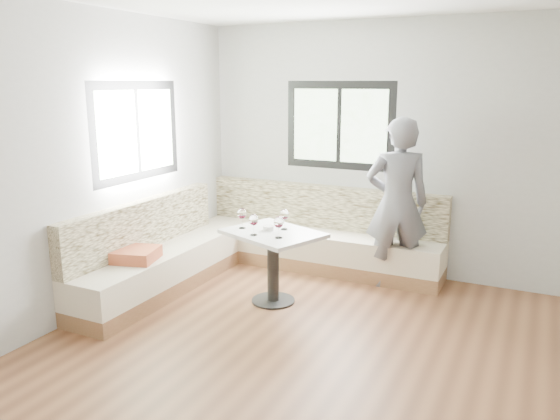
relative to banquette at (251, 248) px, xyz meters
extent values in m
cube|color=brown|center=(1.59, -1.63, -0.33)|extent=(5.00, 5.00, 0.01)
cube|color=#B7B7B2|center=(1.59, 0.87, 1.07)|extent=(5.00, 0.01, 2.80)
cube|color=#B7B7B2|center=(1.59, -4.13, 1.07)|extent=(5.00, 0.01, 2.80)
cube|color=#B7B7B2|center=(-0.91, -1.63, 1.07)|extent=(0.01, 5.00, 2.80)
cube|color=black|center=(0.69, 0.86, 1.32)|extent=(1.30, 0.02, 1.00)
cube|color=black|center=(-0.90, -0.73, 1.32)|extent=(0.02, 1.30, 1.00)
cube|color=#916542|center=(0.54, 0.60, -0.25)|extent=(2.90, 0.55, 0.16)
cube|color=beige|center=(0.54, 0.60, -0.03)|extent=(2.90, 0.55, 0.29)
cube|color=#F4E8BE|center=(0.54, 0.80, 0.37)|extent=(2.90, 0.14, 0.50)
cube|color=#916542|center=(-0.64, -0.80, -0.25)|extent=(0.55, 2.25, 0.16)
cube|color=beige|center=(-0.64, -0.80, -0.03)|extent=(0.55, 2.25, 0.29)
cube|color=#F4E8BE|center=(-0.84, -0.80, 0.37)|extent=(0.14, 2.25, 0.50)
cube|color=#AF3C26|center=(-0.63, -1.16, 0.18)|extent=(0.48, 0.48, 0.12)
cylinder|color=black|center=(0.54, -0.53, -0.32)|extent=(0.43, 0.43, 0.02)
cylinder|color=black|center=(0.54, -0.53, 0.01)|extent=(0.12, 0.12, 0.68)
cube|color=white|center=(0.54, -0.53, 0.37)|extent=(1.07, 0.95, 0.04)
imported|color=slate|center=(1.50, 0.45, 0.57)|extent=(0.78, 0.66, 1.80)
cylinder|color=white|center=(0.47, -0.49, 0.41)|extent=(0.11, 0.11, 0.04)
sphere|color=black|center=(0.49, -0.48, 0.43)|extent=(0.02, 0.02, 0.02)
sphere|color=black|center=(0.46, -0.49, 0.43)|extent=(0.02, 0.02, 0.02)
sphere|color=black|center=(0.48, -0.51, 0.43)|extent=(0.02, 0.02, 0.02)
cylinder|color=white|center=(0.21, -0.55, 0.39)|extent=(0.07, 0.07, 0.01)
cylinder|color=white|center=(0.21, -0.55, 0.44)|extent=(0.01, 0.01, 0.09)
ellipsoid|color=white|center=(0.21, -0.55, 0.54)|extent=(0.09, 0.09, 0.11)
cylinder|color=#4F0616|center=(0.21, -0.55, 0.52)|extent=(0.06, 0.06, 0.02)
cylinder|color=white|center=(0.43, -0.72, 0.39)|extent=(0.07, 0.07, 0.01)
cylinder|color=white|center=(0.43, -0.72, 0.44)|extent=(0.01, 0.01, 0.09)
ellipsoid|color=white|center=(0.43, -0.72, 0.54)|extent=(0.09, 0.09, 0.11)
cylinder|color=#4F0616|center=(0.43, -0.72, 0.52)|extent=(0.06, 0.06, 0.02)
cylinder|color=white|center=(0.69, -0.70, 0.39)|extent=(0.07, 0.07, 0.01)
cylinder|color=white|center=(0.69, -0.70, 0.44)|extent=(0.01, 0.01, 0.09)
ellipsoid|color=white|center=(0.69, -0.70, 0.54)|extent=(0.09, 0.09, 0.11)
cylinder|color=#4F0616|center=(0.69, -0.70, 0.52)|extent=(0.06, 0.06, 0.02)
cylinder|color=white|center=(0.60, -0.41, 0.39)|extent=(0.07, 0.07, 0.01)
cylinder|color=white|center=(0.60, -0.41, 0.44)|extent=(0.01, 0.01, 0.09)
ellipsoid|color=white|center=(0.60, -0.41, 0.54)|extent=(0.09, 0.09, 0.11)
cylinder|color=#4F0616|center=(0.60, -0.41, 0.52)|extent=(0.06, 0.06, 0.02)
camera|label=1|loc=(2.84, -5.07, 1.81)|focal=35.00mm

